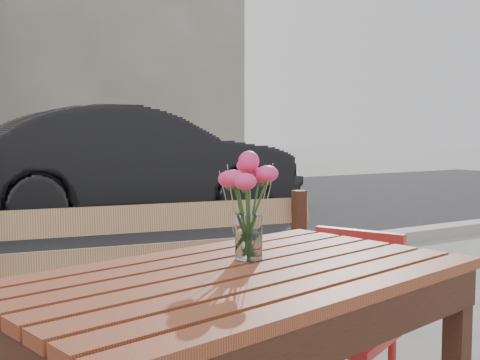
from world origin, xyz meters
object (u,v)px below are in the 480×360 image
at_px(main_table, 243,317).
at_px(parked_car, 132,163).
at_px(red_chair, 348,314).
at_px(main_vase, 249,192).

height_order(main_table, parked_car, parked_car).
height_order(red_chair, parked_car, parked_car).
height_order(main_vase, parked_car, parked_car).
relative_size(red_chair, parked_car, 0.17).
relative_size(red_chair, main_vase, 2.41).
bearing_deg(red_chair, parked_car, 142.55).
height_order(red_chair, main_vase, main_vase).
distance_m(main_table, main_vase, 0.37).
height_order(main_table, main_vase, main_vase).
bearing_deg(main_vase, parked_car, 71.53).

